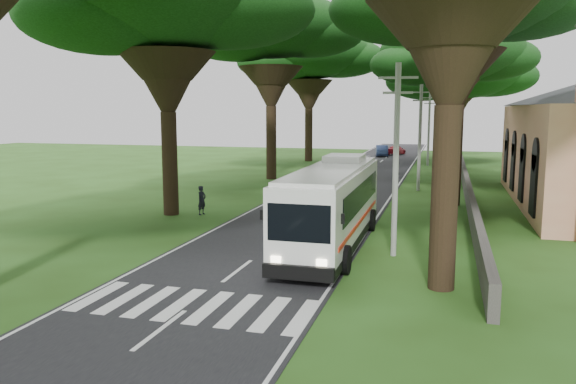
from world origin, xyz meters
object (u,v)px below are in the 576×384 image
at_px(pole_near, 396,157).
at_px(coach_bus, 333,204).
at_px(distant_car_b, 382,151).
at_px(distant_car_c, 396,150).
at_px(pole_far, 429,128).
at_px(pedestrian, 202,200).
at_px(distant_car_a, 365,160).
at_px(pole_mid, 420,136).

height_order(pole_near, coach_bus, pole_near).
distance_m(distant_car_b, distant_car_c, 3.62).
distance_m(pole_near, pole_far, 40.00).
height_order(distant_car_c, pedestrian, pedestrian).
height_order(distant_car_a, distant_car_b, distant_car_b).
relative_size(coach_bus, distant_car_a, 3.20).
distance_m(pole_mid, pedestrian, 18.24).
distance_m(pole_near, pedestrian, 13.78).
bearing_deg(pole_mid, pole_near, -90.00).
height_order(distant_car_a, pedestrian, pedestrian).
height_order(pole_far, distant_car_c, pole_far).
xyz_separation_m(distant_car_a, pedestrian, (-5.25, -30.64, 0.17)).
bearing_deg(distant_car_a, pole_mid, 108.68).
height_order(pole_far, distant_car_a, pole_far).
bearing_deg(pole_far, distant_car_b, 119.00).
bearing_deg(coach_bus, pole_near, -17.52).
bearing_deg(pedestrian, pole_near, -102.92).
height_order(pole_near, pole_mid, same).
distance_m(distant_car_c, pedestrian, 48.69).
bearing_deg(pedestrian, distant_car_b, 8.93).
bearing_deg(pole_near, pole_far, 90.00).
height_order(coach_bus, distant_car_a, coach_bus).
xyz_separation_m(coach_bus, pedestrian, (-8.93, 5.57, -1.09)).
height_order(distant_car_b, distant_car_c, distant_car_b).
bearing_deg(distant_car_c, pole_near, 107.71).
bearing_deg(pole_far, pole_mid, -90.00).
height_order(pole_mid, distant_car_a, pole_mid).
xyz_separation_m(pole_near, pole_far, (0.00, 40.00, 0.00)).
bearing_deg(coach_bus, distant_car_c, 91.57).
distance_m(pole_near, coach_bus, 3.69).
bearing_deg(pole_near, distant_car_c, 94.92).
relative_size(pole_far, distant_car_c, 1.95).
height_order(distant_car_a, distant_car_c, distant_car_a).
relative_size(pole_mid, coach_bus, 0.65).
bearing_deg(pedestrian, distant_car_a, 6.08).
xyz_separation_m(coach_bus, distant_car_b, (-3.50, 50.50, -1.19)).
bearing_deg(distant_car_c, pole_mid, 110.52).
xyz_separation_m(pole_near, distant_car_b, (-6.30, 51.36, -3.43)).
relative_size(pole_near, coach_bus, 0.65).
xyz_separation_m(pole_near, pedestrian, (-11.73, 6.43, -3.33)).
relative_size(pole_near, distant_car_a, 2.09).
bearing_deg(pole_far, distant_car_a, -155.64).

